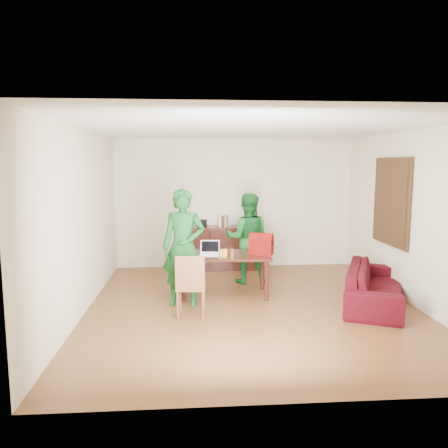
{
  "coord_description": "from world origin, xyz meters",
  "views": [
    {
      "loc": [
        -0.91,
        -6.43,
        2.17
      ],
      "look_at": [
        -0.37,
        0.86,
        1.18
      ],
      "focal_mm": 35.0,
      "sensor_mm": 36.0,
      "label": 1
    }
  ],
  "objects": [
    {
      "name": "room",
      "position": [
        0.01,
        0.13,
        1.31
      ],
      "size": [
        5.2,
        5.7,
        2.9
      ],
      "color": "#4E2413",
      "rests_on": "ground"
    },
    {
      "name": "laptop",
      "position": [
        -0.62,
        0.61,
        0.74
      ],
      "size": [
        0.34,
        0.25,
        0.22
      ],
      "rotation": [
        0.0,
        0.0,
        -0.1
      ],
      "color": "white",
      "rests_on": "table"
    },
    {
      "name": "bananas",
      "position": [
        -0.41,
        0.34,
        0.73
      ],
      "size": [
        0.18,
        0.14,
        0.06
      ],
      "primitive_type": null,
      "rotation": [
        0.0,
        0.0,
        -0.3
      ],
      "color": "gold",
      "rests_on": "table"
    },
    {
      "name": "person_far",
      "position": [
        0.11,
        1.43,
        0.83
      ],
      "size": [
        0.88,
        0.72,
        1.66
      ],
      "primitive_type": "imported",
      "rotation": [
        0.0,
        0.0,
        3.02
      ],
      "color": "#135720",
      "rests_on": "ground"
    },
    {
      "name": "sofa",
      "position": [
        1.95,
        0.03,
        0.3
      ],
      "size": [
        1.58,
        2.2,
        0.6
      ],
      "primitive_type": "imported",
      "rotation": [
        0.0,
        0.0,
        1.15
      ],
      "color": "#34060F",
      "rests_on": "ground"
    },
    {
      "name": "person_near",
      "position": [
        -1.04,
        0.2,
        0.91
      ],
      "size": [
        0.71,
        0.52,
        1.81
      ],
      "primitive_type": "imported",
      "rotation": [
        0.0,
        0.0,
        -0.13
      ],
      "color": "#12511D",
      "rests_on": "ground"
    },
    {
      "name": "red_bag",
      "position": [
        0.23,
        0.6,
        0.84
      ],
      "size": [
        0.44,
        0.35,
        0.28
      ],
      "primitive_type": "cube",
      "rotation": [
        0.0,
        0.0,
        -0.39
      ],
      "color": "#6C0D07",
      "rests_on": "table"
    },
    {
      "name": "chair",
      "position": [
        -0.93,
        -0.3,
        0.27
      ],
      "size": [
        0.44,
        0.43,
        0.91
      ],
      "rotation": [
        0.0,
        0.0,
        -0.08
      ],
      "color": "brown",
      "rests_on": "ground"
    },
    {
      "name": "bottle",
      "position": [
        -0.29,
        0.26,
        0.79
      ],
      "size": [
        0.06,
        0.06,
        0.19
      ],
      "primitive_type": "cylinder",
      "rotation": [
        0.0,
        0.0,
        -0.03
      ],
      "color": "brown",
      "rests_on": "table"
    },
    {
      "name": "table",
      "position": [
        -0.37,
        0.66,
        0.61
      ],
      "size": [
        1.54,
        0.93,
        0.7
      ],
      "rotation": [
        0.0,
        0.0,
        -0.06
      ],
      "color": "black",
      "rests_on": "ground"
    }
  ]
}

